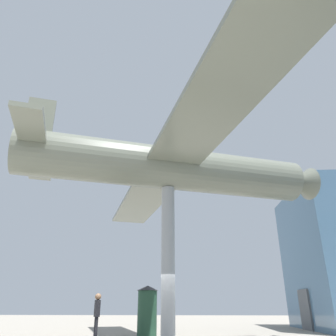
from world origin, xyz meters
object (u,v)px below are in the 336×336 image
object	(u,v)px
support_pylon_central	(168,260)
visitor_person	(97,312)
suspended_airplane	(172,168)
info_kiosk	(147,310)

from	to	relation	value
support_pylon_central	visitor_person	world-z (taller)	support_pylon_central
suspended_airplane	visitor_person	xyz separation A→B (m)	(-2.51, -3.53, -5.90)
support_pylon_central	suspended_airplane	size ratio (longest dim) A/B	0.30
support_pylon_central	visitor_person	distance (m)	4.64
support_pylon_central	visitor_person	xyz separation A→B (m)	(-2.56, -3.36, -1.91)
visitor_person	support_pylon_central	bearing A→B (deg)	29.59
support_pylon_central	info_kiosk	distance (m)	4.84
support_pylon_central	info_kiosk	world-z (taller)	support_pylon_central
support_pylon_central	info_kiosk	xyz separation A→B (m)	(-4.29, -1.29, -1.84)
suspended_airplane	visitor_person	world-z (taller)	suspended_airplane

